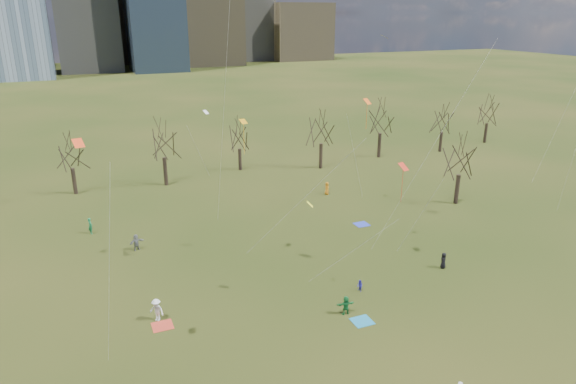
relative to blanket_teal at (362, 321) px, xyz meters
name	(u,v)px	position (x,y,z in m)	size (l,w,h in m)	color
ground	(346,320)	(-1.08, 0.59, -0.01)	(500.00, 500.00, 0.00)	black
bare_tree_row	(217,143)	(-1.17, 37.81, 6.10)	(113.04, 29.80, 9.50)	black
blanket_teal	(362,321)	(0.00, 0.00, 0.00)	(1.60, 1.50, 0.03)	teal
blanket_navy	(362,224)	(10.14, 17.19, 0.00)	(1.60, 1.50, 0.03)	#293AC0
blanket_crimson	(162,326)	(-14.75, 5.54, 0.00)	(1.60, 1.50, 0.03)	#C03926
person_5	(346,305)	(-0.70, 1.45, 0.80)	(1.51, 0.48, 1.62)	#197432
person_6	(443,260)	(11.81, 4.84, 0.78)	(0.78, 0.50, 1.59)	black
person_8	(360,286)	(2.20, 4.13, 0.53)	(0.53, 0.41, 1.09)	#2E29B4
person_9	(157,310)	(-14.97, 6.50, 0.93)	(1.22, 0.70, 1.89)	white
person_11	(136,242)	(-14.76, 20.38, 0.85)	(1.60, 0.51, 1.73)	slate
person_12	(327,188)	(11.13, 28.06, 0.86)	(0.85, 0.55, 1.74)	orange
person_13	(90,226)	(-18.90, 26.65, 0.92)	(0.68, 0.45, 1.86)	#1B7C46
kites_airborne	(350,136)	(5.48, 12.67, 11.83)	(71.31, 42.84, 28.37)	orange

